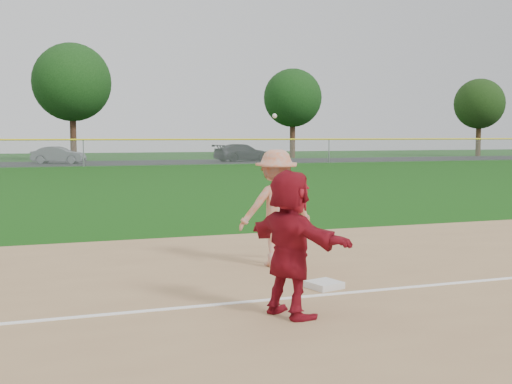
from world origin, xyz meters
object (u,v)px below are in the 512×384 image
object	(u,v)px
base_runner	(290,243)
car_right	(242,153)
first_base	(324,285)
car_mid	(59,155)

from	to	relation	value
base_runner	car_right	size ratio (longest dim) A/B	0.35
first_base	car_mid	size ratio (longest dim) A/B	0.10
first_base	base_runner	bearing A→B (deg)	-131.06
base_runner	car_mid	xyz separation A→B (m)	(-0.88, 47.71, -0.23)
first_base	car_mid	distance (m)	46.56
car_right	base_runner	bearing A→B (deg)	148.83
first_base	base_runner	distance (m)	1.80
car_mid	car_right	xyz separation A→B (m)	(15.71, -0.47, 0.07)
base_runner	car_right	xyz separation A→B (m)	(14.83, 47.25, -0.16)
first_base	car_right	size ratio (longest dim) A/B	0.08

